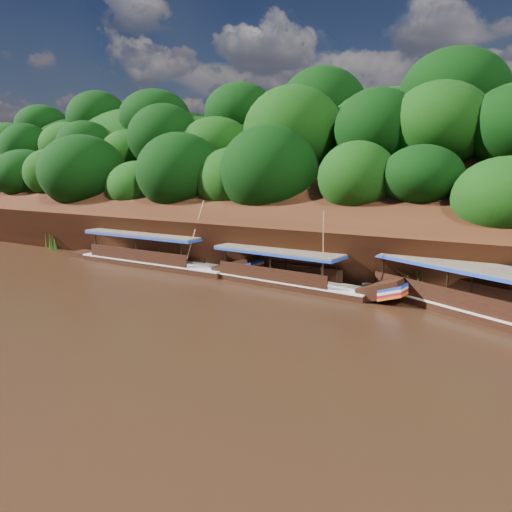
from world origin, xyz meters
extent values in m
plane|color=black|center=(0.00, 0.00, 0.00)|extent=(160.00, 160.00, 0.00)
cube|color=black|center=(0.00, 16.00, 3.50)|extent=(120.00, 16.12, 13.64)
cube|color=black|center=(0.00, 26.00, 0.00)|extent=(120.00, 24.00, 12.00)
ellipsoid|color=#083409|center=(-36.00, 14.00, 3.20)|extent=(16.00, 8.00, 6.00)
ellipsoid|color=#083409|center=(-30.00, 22.00, 9.00)|extent=(20.00, 10.00, 8.00)
ellipsoid|color=#083409|center=(-6.00, 15.00, 3.50)|extent=(18.00, 8.00, 6.40)
ellipsoid|color=#083409|center=(0.00, 23.00, 9.20)|extent=(24.00, 11.00, 8.40)
cube|color=black|center=(10.74, 7.44, 0.00)|extent=(13.56, 8.12, 0.98)
cube|color=silver|center=(10.74, 7.44, 0.47)|extent=(13.60, 8.18, 0.11)
cube|color=brown|center=(9.96, 7.82, 2.61)|extent=(11.00, 7.15, 0.13)
cube|color=#1C40B8|center=(9.96, 7.82, 2.48)|extent=(11.00, 7.15, 0.20)
cube|color=black|center=(-0.69, 8.05, 0.00)|extent=(11.71, 3.00, 0.87)
cube|color=silver|center=(-0.69, 8.05, 0.41)|extent=(11.71, 3.07, 0.10)
cube|color=black|center=(5.81, 7.55, 0.68)|extent=(2.86, 1.80, 1.63)
cube|color=#1C40B8|center=(6.53, 7.49, 0.96)|extent=(1.55, 1.76, 0.59)
cube|color=red|center=(6.53, 7.49, 0.64)|extent=(1.55, 1.76, 0.59)
cube|color=brown|center=(-1.41, 8.10, 2.33)|extent=(9.23, 3.13, 0.12)
cube|color=#1C40B8|center=(-1.41, 8.10, 2.21)|extent=(9.23, 3.13, 0.17)
cylinder|color=tan|center=(2.15, 7.25, 2.86)|extent=(0.49, 1.13, 4.74)
cube|color=black|center=(-12.78, 8.44, 0.00)|extent=(14.06, 2.48, 0.96)
cube|color=silver|center=(-12.78, 8.44, 0.46)|extent=(14.06, 2.55, 0.11)
cube|color=black|center=(-4.88, 8.36, 0.74)|extent=(3.32, 1.79, 1.89)
cube|color=#1C40B8|center=(-4.00, 8.35, 1.06)|extent=(1.74, 1.84, 0.70)
cube|color=red|center=(-4.00, 8.35, 0.70)|extent=(1.74, 1.84, 0.70)
cube|color=brown|center=(-13.66, 8.45, 2.56)|extent=(11.02, 2.80, 0.13)
cube|color=#1C40B8|center=(-13.66, 8.45, 2.44)|extent=(11.02, 2.80, 0.19)
cylinder|color=tan|center=(-8.53, 8.18, 2.96)|extent=(1.27, 0.92, 4.77)
cone|color=#275E17|center=(-26.83, 9.45, 0.89)|extent=(1.50, 1.50, 1.77)
cone|color=#275E17|center=(-20.30, 9.64, 0.79)|extent=(1.50, 1.50, 1.58)
cone|color=#275E17|center=(-13.13, 9.80, 0.97)|extent=(1.50, 1.50, 1.93)
cone|color=#275E17|center=(-6.34, 9.49, 0.80)|extent=(1.50, 1.50, 1.60)
cone|color=#275E17|center=(2.06, 9.88, 0.80)|extent=(1.50, 1.50, 1.61)
cone|color=#275E17|center=(7.15, 9.39, 1.06)|extent=(1.50, 1.50, 2.13)
camera|label=1|loc=(14.29, -20.32, 7.76)|focal=35.00mm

